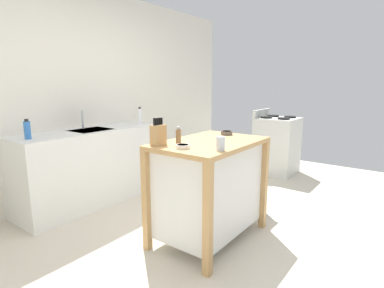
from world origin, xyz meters
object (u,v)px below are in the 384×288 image
(bottle_hand_soap, at_px, (27,130))
(trash_bin, at_px, (245,184))
(bowl_ceramic_wide, at_px, (183,146))
(bowl_stoneware_deep, at_px, (227,133))
(knife_block, at_px, (158,134))
(pepper_grinder, at_px, (178,136))
(sink_faucet, at_px, (82,119))
(bottle_spray_cleaner, at_px, (140,116))
(drinking_cup, at_px, (220,144))
(stove, at_px, (277,145))
(kitchen_island, at_px, (209,185))

(bottle_hand_soap, bearing_deg, trash_bin, -44.18)
(bowl_ceramic_wide, xyz_separation_m, bowl_stoneware_deep, (0.77, 0.05, 0.00))
(knife_block, relative_size, pepper_grinder, 1.45)
(knife_block, height_order, bowl_ceramic_wide, knife_block)
(sink_faucet, relative_size, bottle_spray_cleaner, 0.97)
(knife_block, xyz_separation_m, trash_bin, (1.17, -0.22, -0.70))
(knife_block, distance_m, pepper_grinder, 0.17)
(drinking_cup, relative_size, pepper_grinder, 0.68)
(bowl_ceramic_wide, height_order, stove, stove)
(trash_bin, xyz_separation_m, bottle_hand_soap, (-1.60, 1.56, 0.67))
(bowl_stoneware_deep, bearing_deg, pepper_grinder, 175.56)
(bowl_ceramic_wide, xyz_separation_m, bottle_hand_soap, (-0.45, 1.59, 0.04))
(drinking_cup, bearing_deg, trash_bin, 16.41)
(stove, bearing_deg, bottle_spray_cleaner, 146.02)
(sink_faucet, bearing_deg, bowl_ceramic_wide, -99.38)
(kitchen_island, height_order, bottle_hand_soap, bottle_hand_soap)
(bottle_spray_cleaner, bearing_deg, bowl_stoneware_deep, -99.19)
(kitchen_island, bearing_deg, pepper_grinder, 160.89)
(bowl_ceramic_wide, distance_m, drinking_cup, 0.30)
(knife_block, bearing_deg, kitchen_island, -31.24)
(bowl_ceramic_wide, bearing_deg, pepper_grinder, 54.22)
(sink_faucet, bearing_deg, bowl_stoneware_deep, -74.50)
(kitchen_island, relative_size, bottle_hand_soap, 5.30)
(bowl_stoneware_deep, relative_size, pepper_grinder, 0.72)
(drinking_cup, bearing_deg, bottle_hand_soap, 106.80)
(kitchen_island, bearing_deg, stove, 7.52)
(knife_block, height_order, stove, knife_block)
(bowl_stoneware_deep, relative_size, bottle_hand_soap, 0.58)
(bowl_stoneware_deep, bearing_deg, bottle_spray_cleaner, 80.81)
(knife_block, xyz_separation_m, bottle_spray_cleaner, (1.03, 1.29, -0.02))
(sink_faucet, distance_m, stove, 2.97)
(knife_block, distance_m, stove, 2.89)
(trash_bin, relative_size, bottle_spray_cleaner, 2.77)
(drinking_cup, distance_m, trash_bin, 1.27)
(kitchen_island, xyz_separation_m, bottle_hand_soap, (-0.84, 1.59, 0.47))
(stove, bearing_deg, drinking_cup, -167.53)
(knife_block, distance_m, sink_faucet, 1.56)
(kitchen_island, xyz_separation_m, stove, (2.43, 0.32, -0.06))
(knife_block, bearing_deg, bottle_spray_cleaner, 51.51)
(kitchen_island, distance_m, bowl_stoneware_deep, 0.58)
(sink_faucet, relative_size, stove, 0.22)
(bowl_stoneware_deep, distance_m, drinking_cup, 0.74)
(drinking_cup, relative_size, bottle_hand_soap, 0.55)
(bottle_spray_cleaner, bearing_deg, trash_bin, -84.57)
(pepper_grinder, bearing_deg, knife_block, 124.44)
(kitchen_island, xyz_separation_m, bottle_spray_cleaner, (0.62, 1.54, 0.48))
(trash_bin, bearing_deg, bottle_spray_cleaner, 95.43)
(bowl_ceramic_wide, bearing_deg, bottle_hand_soap, 105.75)
(sink_faucet, distance_m, bottle_spray_cleaner, 0.76)
(bowl_stoneware_deep, bearing_deg, kitchen_island, -171.96)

